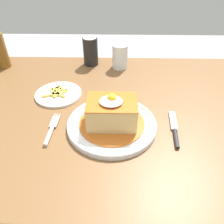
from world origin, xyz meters
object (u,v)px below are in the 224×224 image
at_px(soda_can, 91,51).
at_px(drinking_glass, 120,58).
at_px(fork, 51,131).
at_px(main_plate, 112,124).
at_px(knife, 175,133).
at_px(side_plate_fries, 58,94).

height_order(soda_can, drinking_glass, soda_can).
distance_m(fork, soda_can, 0.48).
bearing_deg(main_plate, knife, -9.79).
xyz_separation_m(knife, drinking_glass, (-0.16, 0.44, 0.04)).
bearing_deg(fork, main_plate, 10.48).
bearing_deg(fork, knife, 0.17).
bearing_deg(soda_can, knife, -57.66).
bearing_deg(side_plate_fries, fork, -84.14).
bearing_deg(knife, soda_can, 122.34).
relative_size(fork, knife, 0.85).
bearing_deg(soda_can, side_plate_fries, -110.20).
xyz_separation_m(main_plate, side_plate_fries, (-0.20, 0.17, -0.00)).
xyz_separation_m(knife, side_plate_fries, (-0.39, 0.20, -0.00)).
bearing_deg(soda_can, fork, -99.29).
height_order(fork, drinking_glass, drinking_glass).
bearing_deg(drinking_glass, soda_can, 166.93).
distance_m(soda_can, drinking_glass, 0.14).
height_order(main_plate, side_plate_fries, main_plate).
distance_m(fork, side_plate_fries, 0.20).
bearing_deg(knife, main_plate, 170.21).
xyz_separation_m(main_plate, soda_can, (-0.11, 0.43, 0.05)).
height_order(knife, drinking_glass, drinking_glass).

